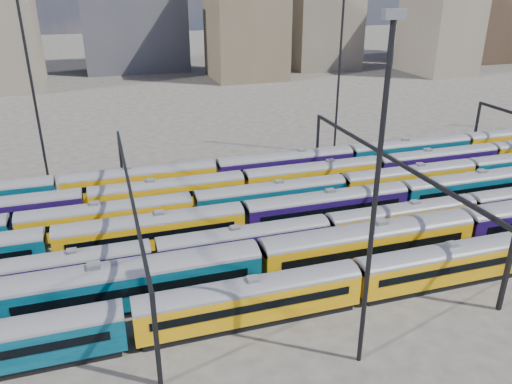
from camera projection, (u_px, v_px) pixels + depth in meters
name	position (u px, v px, depth m)	size (l,w,h in m)	color
ground	(307.00, 227.00, 59.33)	(500.00, 500.00, 0.00)	#3F3A36
rake_1	(368.00, 241.00, 50.01)	(114.35, 3.35, 5.65)	black
rake_2	(327.00, 227.00, 54.03)	(111.12, 2.71, 4.55)	black
rake_3	(244.00, 216.00, 56.11)	(122.60, 2.99, 5.03)	black
rake_4	(193.00, 204.00, 59.21)	(117.57, 2.87, 4.82)	black
rake_5	(244.00, 182.00, 65.71)	(118.76, 2.90, 4.87)	black
rake_6	(140.00, 179.00, 66.50)	(144.41, 3.02, 5.08)	black
gantry_1	(130.00, 195.00, 51.14)	(0.35, 40.35, 8.03)	black
gantry_2	(387.00, 165.00, 59.43)	(0.35, 40.35, 8.03)	black
mast_1	(33.00, 89.00, 64.86)	(1.40, 0.50, 25.60)	black
mast_2	(376.00, 194.00, 33.16)	(1.40, 0.50, 25.60)	black
mast_3	(339.00, 70.00, 79.05)	(1.40, 0.50, 25.60)	black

